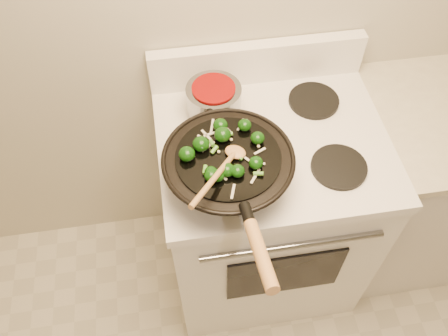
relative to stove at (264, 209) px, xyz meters
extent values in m
cube|color=white|center=(0.00, 0.00, -0.03)|extent=(0.76, 0.64, 0.88)
cube|color=white|center=(0.00, 0.00, 0.43)|extent=(0.78, 0.66, 0.04)
cube|color=white|center=(0.00, 0.30, 0.53)|extent=(0.78, 0.05, 0.16)
cylinder|color=gray|center=(0.00, -0.33, 0.31)|extent=(0.60, 0.02, 0.02)
cube|color=black|center=(0.00, -0.33, 0.08)|extent=(0.42, 0.01, 0.28)
cylinder|color=black|center=(-0.18, -0.15, 0.46)|extent=(0.18, 0.18, 0.01)
cylinder|color=black|center=(0.18, -0.15, 0.46)|extent=(0.18, 0.18, 0.01)
cylinder|color=black|center=(-0.18, 0.15, 0.46)|extent=(0.18, 0.18, 0.01)
cylinder|color=black|center=(0.18, 0.15, 0.46)|extent=(0.18, 0.18, 0.01)
cube|color=silver|center=(0.76, 0.03, -0.03)|extent=(0.80, 0.60, 0.88)
torus|color=black|center=(-0.18, -0.15, 0.58)|extent=(0.40, 0.40, 0.01)
cylinder|color=black|center=(-0.18, -0.15, 0.58)|extent=(0.31, 0.31, 0.01)
cylinder|color=black|center=(-0.17, -0.37, 0.62)|extent=(0.03, 0.07, 0.04)
cylinder|color=#B17D46|center=(-0.16, -0.51, 0.65)|extent=(0.05, 0.21, 0.08)
ellipsoid|color=#0C3308|center=(-0.25, -0.11, 0.60)|extent=(0.05, 0.05, 0.04)
cylinder|color=#447F2D|center=(-0.24, -0.11, 0.59)|extent=(0.02, 0.02, 0.02)
ellipsoid|color=#0C3308|center=(-0.11, -0.05, 0.60)|extent=(0.04, 0.04, 0.04)
ellipsoid|color=#0C3308|center=(-0.19, -0.08, 0.60)|extent=(0.05, 0.05, 0.04)
ellipsoid|color=#0C3308|center=(-0.16, -0.22, 0.60)|extent=(0.04, 0.04, 0.03)
cylinder|color=#447F2D|center=(-0.15, -0.22, 0.59)|extent=(0.02, 0.02, 0.01)
ellipsoid|color=#0C3308|center=(-0.22, -0.23, 0.60)|extent=(0.04, 0.04, 0.03)
ellipsoid|color=#0C3308|center=(-0.11, -0.20, 0.60)|extent=(0.04, 0.04, 0.04)
ellipsoid|color=#0C3308|center=(-0.30, -0.14, 0.60)|extent=(0.05, 0.05, 0.04)
cylinder|color=#447F2D|center=(-0.28, -0.14, 0.59)|extent=(0.02, 0.02, 0.02)
ellipsoid|color=#0C3308|center=(-0.19, -0.04, 0.60)|extent=(0.05, 0.05, 0.04)
ellipsoid|color=#0C3308|center=(-0.24, -0.21, 0.60)|extent=(0.04, 0.04, 0.03)
ellipsoid|color=#0C3308|center=(-0.09, -0.11, 0.60)|extent=(0.04, 0.04, 0.04)
cylinder|color=#447F2D|center=(-0.07, -0.11, 0.59)|extent=(0.02, 0.02, 0.01)
ellipsoid|color=#0C3308|center=(-0.19, -0.21, 0.60)|extent=(0.04, 0.04, 0.04)
ellipsoid|color=#0C3308|center=(-0.24, -0.22, 0.60)|extent=(0.04, 0.04, 0.03)
cube|color=beige|center=(-0.24, -0.08, 0.58)|extent=(0.04, 0.04, 0.00)
cube|color=beige|center=(-0.22, -0.06, 0.58)|extent=(0.04, 0.02, 0.00)
cube|color=beige|center=(-0.23, -0.11, 0.58)|extent=(0.04, 0.04, 0.00)
cube|color=beige|center=(-0.19, -0.28, 0.58)|extent=(0.02, 0.05, 0.00)
cube|color=beige|center=(-0.21, -0.22, 0.58)|extent=(0.03, 0.04, 0.00)
cube|color=beige|center=(-0.23, -0.07, 0.58)|extent=(0.03, 0.05, 0.00)
cube|color=beige|center=(-0.13, -0.17, 0.58)|extent=(0.04, 0.04, 0.00)
cube|color=beige|center=(-0.10, -0.19, 0.58)|extent=(0.04, 0.02, 0.00)
cube|color=beige|center=(-0.12, -0.24, 0.58)|extent=(0.04, 0.05, 0.00)
cube|color=beige|center=(-0.21, -0.03, 0.58)|extent=(0.02, 0.06, 0.00)
cube|color=beige|center=(-0.17, -0.05, 0.58)|extent=(0.02, 0.04, 0.00)
cube|color=beige|center=(-0.09, -0.15, 0.58)|extent=(0.04, 0.02, 0.00)
cube|color=beige|center=(-0.12, -0.04, 0.58)|extent=(0.03, 0.05, 0.00)
cylinder|color=#4F912E|center=(-0.11, -0.23, 0.59)|extent=(0.02, 0.02, 0.01)
cylinder|color=#4F912E|center=(-0.25, -0.19, 0.59)|extent=(0.03, 0.02, 0.01)
cylinder|color=#4F912E|center=(-0.22, -0.13, 0.59)|extent=(0.03, 0.02, 0.01)
cylinder|color=#4F912E|center=(-0.16, -0.08, 0.59)|extent=(0.03, 0.02, 0.02)
cylinder|color=#4F912E|center=(-0.22, -0.10, 0.59)|extent=(0.02, 0.02, 0.02)
cylinder|color=#4F912E|center=(-0.14, -0.17, 0.59)|extent=(0.03, 0.03, 0.02)
sphere|color=beige|center=(-0.16, -0.09, 0.59)|extent=(0.01, 0.01, 0.01)
sphere|color=beige|center=(-0.09, -0.13, 0.59)|extent=(0.01, 0.01, 0.01)
sphere|color=beige|center=(-0.21, -0.13, 0.59)|extent=(0.01, 0.01, 0.01)
sphere|color=beige|center=(-0.18, -0.06, 0.59)|extent=(0.01, 0.01, 0.01)
ellipsoid|color=#B17D46|center=(-0.16, -0.15, 0.59)|extent=(0.08, 0.08, 0.02)
cylinder|color=#B17D46|center=(-0.24, -0.25, 0.63)|extent=(0.16, 0.22, 0.08)
cylinder|color=gray|center=(-0.18, 0.15, 0.52)|extent=(0.19, 0.19, 0.10)
cylinder|color=#720605|center=(-0.18, 0.15, 0.57)|extent=(0.15, 0.15, 0.01)
cylinder|color=black|center=(-0.22, 0.00, 0.56)|extent=(0.05, 0.12, 0.02)
camera|label=1|loc=(-0.33, -0.99, 1.67)|focal=38.00mm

